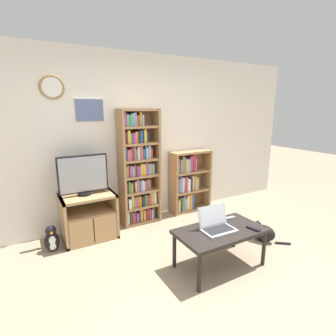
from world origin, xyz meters
name	(u,v)px	position (x,y,z in m)	size (l,w,h in m)	color
ground_plane	(220,293)	(0.00, 0.00, 0.00)	(18.00, 18.00, 0.00)	gray
wall_back	(134,140)	(-0.01, 2.12, 1.31)	(6.34, 0.09, 2.60)	silver
tv_stand	(89,216)	(-0.84, 1.79, 0.32)	(0.71, 0.52, 0.64)	tan
television	(83,175)	(-0.88, 1.80, 0.91)	(0.65, 0.18, 0.55)	black
bookshelf_tall	(138,170)	(-0.02, 1.94, 0.85)	(0.61, 0.29, 1.78)	#9E754C
bookshelf_short	(187,182)	(0.90, 1.96, 0.52)	(0.73, 0.27, 1.07)	#9E754C
coffee_table	(220,234)	(0.29, 0.36, 0.41)	(1.00, 0.56, 0.46)	black
laptop	(216,224)	(0.25, 0.39, 0.52)	(0.38, 0.29, 0.26)	#B7BABC
remote_near_laptop	(253,229)	(0.62, 0.18, 0.47)	(0.08, 0.17, 0.02)	black
remote_far_from_laptop	(229,218)	(0.58, 0.54, 0.47)	(0.16, 0.07, 0.02)	#99999E
cat	(262,232)	(1.20, 0.52, 0.12)	(0.40, 0.45, 0.28)	black
penguin_figurine	(52,239)	(-1.35, 1.68, 0.16)	(0.18, 0.17, 0.34)	black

